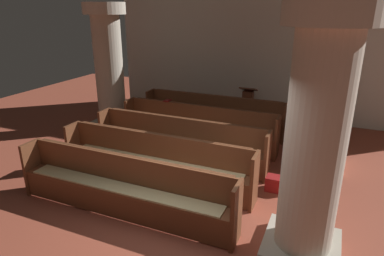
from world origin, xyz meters
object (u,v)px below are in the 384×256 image
hymn_book (167,101)px  kneeler_box_red (277,184)px  pew_row_0 (213,113)px  pew_row_2 (179,140)px  pillar_aisle_rear (316,136)px  lectern (247,108)px  pillar_far_side (109,65)px  pew_row_3 (155,160)px  pew_row_4 (122,186)px  pew_row_1 (198,125)px  pillar_aisle_side (328,85)px

hymn_book → kneeler_box_red: size_ratio=0.54×
pew_row_0 → hymn_book: 1.36m
pew_row_0 → pew_row_2: size_ratio=1.00×
pillar_aisle_rear → lectern: pillar_aisle_rear is taller
pillar_far_side → hymn_book: 2.00m
pew_row_0 → kneeler_box_red: bearing=-49.1°
pew_row_3 → pillar_far_side: size_ratio=1.16×
pew_row_4 → pew_row_2: bearing=90.0°
pew_row_3 → pew_row_4: size_ratio=1.00×
pew_row_0 → pew_row_3: same height
lectern → kneeler_box_red: bearing=-67.3°
lectern → hymn_book: (-1.59, -2.00, 0.54)m
pew_row_1 → pillar_far_side: bearing=172.9°
pew_row_3 → lectern: (0.67, 4.33, -0.07)m
pillar_aisle_side → kneeler_box_red: 2.32m
pillar_aisle_rear → kneeler_box_red: (-0.62, 1.56, -1.61)m
pew_row_0 → pillar_aisle_side: bearing=-19.2°
pew_row_2 → lectern: (0.67, 3.26, -0.07)m
pew_row_0 → pew_row_3: (0.00, -3.22, 0.00)m
lectern → kneeler_box_red: size_ratio=2.69×
pew_row_2 → pillar_far_side: size_ratio=1.16×
pew_row_1 → pillar_aisle_rear: size_ratio=1.16×
pew_row_2 → pew_row_3: bearing=-90.0°
pew_row_4 → lectern: size_ratio=3.60×
pew_row_2 → hymn_book: hymn_book is taller
pew_row_0 → pew_row_2: same height
pew_row_0 → pew_row_3: size_ratio=1.00×
pillar_far_side → kneeler_box_red: (4.97, -1.81, -1.61)m
lectern → pew_row_4: bearing=-97.1°
pew_row_2 → kneeler_box_red: pew_row_2 is taller
pew_row_4 → pillar_far_side: size_ratio=1.16×
pew_row_3 → pew_row_1: bearing=90.0°
pew_row_4 → hymn_book: hymn_book is taller
pew_row_0 → pillar_aisle_rear: (2.82, -4.10, 1.23)m
pew_row_0 → pew_row_4: 4.29m
pillar_aisle_side → kneeler_box_red: size_ratio=8.35×
pew_row_1 → hymn_book: (-0.92, 0.19, 0.47)m
pillar_aisle_side → lectern: 3.27m
hymn_book → pew_row_3: bearing=-68.4°
pew_row_0 → pillar_aisle_side: pillar_aisle_side is taller
pillar_far_side → pillar_aisle_side: bearing=-2.6°
pew_row_0 → pew_row_1: same height
pillar_aisle_side → pew_row_1: bearing=-178.2°
pillar_aisle_rear → pew_row_4: bearing=-176.2°
pew_row_0 → pew_row_2: bearing=-90.0°
pillar_aisle_side → hymn_book: 3.82m
pillar_aisle_side → pillar_far_side: 5.60m
pew_row_2 → pillar_aisle_side: pillar_aisle_side is taller
pew_row_2 → pew_row_0: bearing=90.0°
lectern → hymn_book: 2.61m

